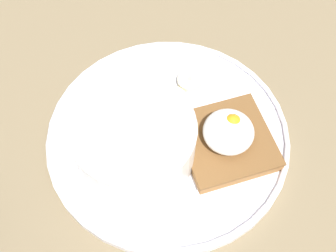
% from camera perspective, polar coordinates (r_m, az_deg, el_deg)
% --- Properties ---
extents(ground_plane, '(1.20, 1.20, 0.02)m').
position_cam_1_polar(ground_plane, '(0.57, 0.00, -2.11)').
color(ground_plane, '#78674B').
rests_on(ground_plane, ground).
extents(plate, '(0.29, 0.29, 0.02)m').
position_cam_1_polar(plate, '(0.56, 0.00, -1.19)').
color(plate, white).
rests_on(plate, ground_plane).
extents(oatmeal_bowl, '(0.14, 0.14, 0.07)m').
position_cam_1_polar(oatmeal_bowl, '(0.51, -4.14, -1.90)').
color(oatmeal_bowl, white).
rests_on(oatmeal_bowl, plate).
extents(toast_slice, '(0.13, 0.13, 0.02)m').
position_cam_1_polar(toast_slice, '(0.54, 7.13, -1.90)').
color(toast_slice, brown).
rests_on(toast_slice, plate).
extents(poached_egg, '(0.06, 0.06, 0.03)m').
position_cam_1_polar(poached_egg, '(0.53, 7.42, -0.62)').
color(poached_egg, white).
rests_on(poached_egg, toast_slice).
extents(banana_slice_front, '(0.04, 0.04, 0.01)m').
position_cam_1_polar(banana_slice_front, '(0.59, -4.80, 5.03)').
color(banana_slice_front, beige).
rests_on(banana_slice_front, plate).
extents(banana_slice_left, '(0.04, 0.04, 0.02)m').
position_cam_1_polar(banana_slice_left, '(0.57, 0.49, 3.22)').
color(banana_slice_left, '#FCEDBD').
rests_on(banana_slice_left, plate).
extents(banana_slice_back, '(0.04, 0.04, 0.01)m').
position_cam_1_polar(banana_slice_back, '(0.59, 2.67, 5.49)').
color(banana_slice_back, beige).
rests_on(banana_slice_back, plate).
extents(banana_slice_right, '(0.03, 0.03, 0.01)m').
position_cam_1_polar(banana_slice_right, '(0.59, -1.90, 5.43)').
color(banana_slice_right, '#FAE8BA').
rests_on(banana_slice_right, plate).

